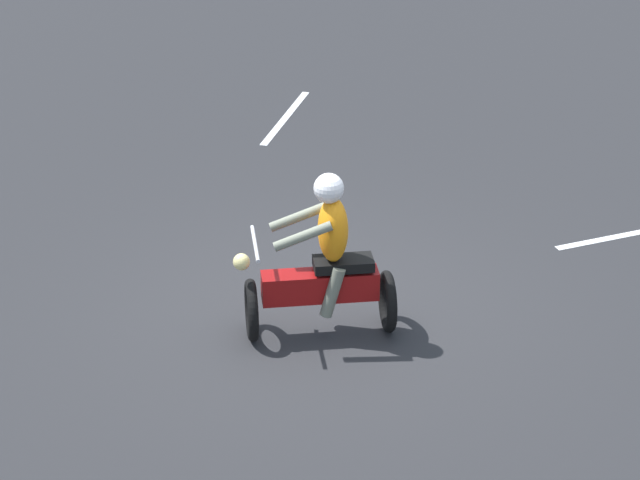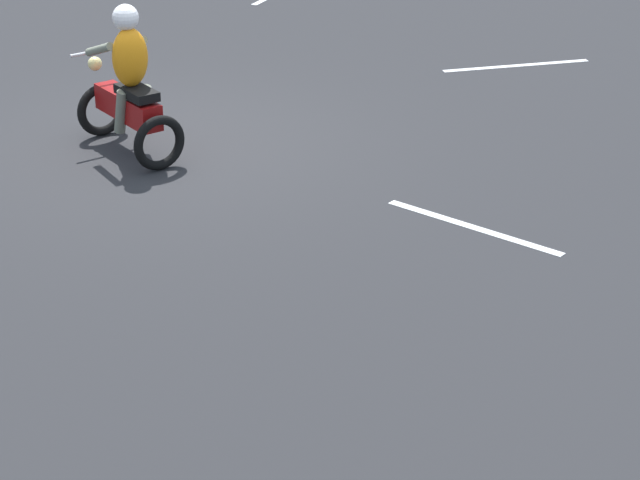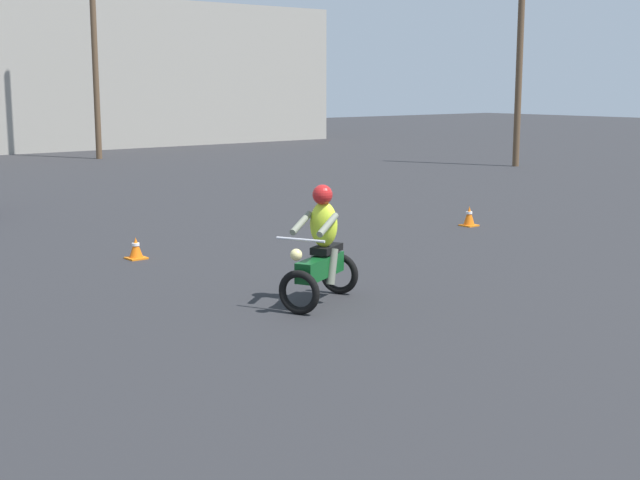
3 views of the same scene
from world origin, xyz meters
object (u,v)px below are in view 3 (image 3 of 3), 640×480
Objects in this scene: traffic_cone_far_right at (469,217)px; utility_pole_near at (520,54)px; motorcycle_rider_background at (321,252)px; traffic_cone_near_right at (136,249)px; utility_pole_far at (93,21)px.

utility_pole_near reaches higher than traffic_cone_far_right.
motorcycle_rider_background is 4.56m from traffic_cone_near_right.
motorcycle_rider_background is 0.20× the size of utility_pole_near.
utility_pole_far is (1.57, 21.23, 5.26)m from traffic_cone_far_right.
motorcycle_rider_background reaches higher than traffic_cone_far_right.
utility_pole_near is 16.68m from utility_pole_far.
utility_pole_near reaches higher than motorcycle_rider_background.
motorcycle_rider_background is at bearing -154.36° from traffic_cone_far_right.
traffic_cone_far_right is at bearing -89.84° from motorcycle_rider_background.
motorcycle_rider_background is 3.88× the size of traffic_cone_far_right.
utility_pole_far is (8.85, 19.99, 5.29)m from traffic_cone_near_right.
traffic_cone_near_right is 0.03× the size of utility_pole_far.
motorcycle_rider_background is at bearing -148.40° from utility_pole_near.
utility_pole_near is at bearing -50.88° from utility_pole_far.
traffic_cone_far_right is 21.93m from utility_pole_far.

